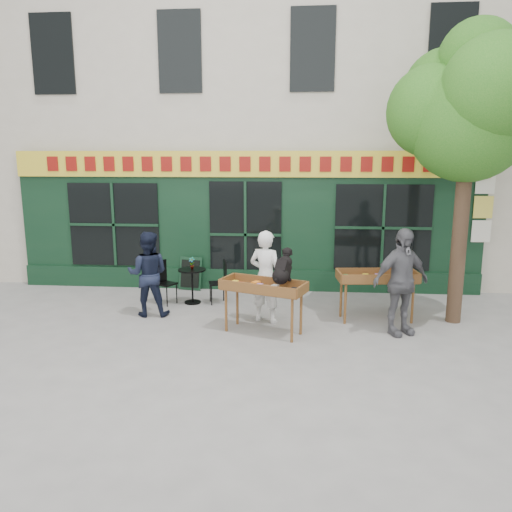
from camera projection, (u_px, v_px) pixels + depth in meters
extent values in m
plane|color=slate|center=(233.00, 320.00, 9.84)|extent=(80.00, 80.00, 0.00)
cube|color=beige|center=(258.00, 93.00, 14.72)|extent=(14.00, 7.00, 10.00)
cube|color=black|center=(246.00, 223.00, 11.89)|extent=(11.00, 0.16, 3.20)
cube|color=yellow|center=(245.00, 164.00, 11.50)|extent=(11.00, 0.06, 0.60)
cube|color=maroon|center=(245.00, 164.00, 11.46)|extent=(9.60, 0.03, 0.34)
cube|color=black|center=(246.00, 279.00, 12.06)|extent=(11.00, 0.10, 0.50)
cube|color=black|center=(246.00, 234.00, 11.84)|extent=(1.70, 0.05, 2.50)
cube|color=black|center=(114.00, 225.00, 12.07)|extent=(2.20, 0.05, 2.00)
cube|color=black|center=(383.00, 228.00, 11.53)|extent=(2.20, 0.05, 2.00)
cube|color=silver|center=(481.00, 231.00, 11.34)|extent=(0.42, 0.02, 0.50)
cube|color=#E5D14C|center=(483.00, 207.00, 11.23)|extent=(0.42, 0.02, 0.50)
cube|color=silver|center=(486.00, 183.00, 11.12)|extent=(0.42, 0.02, 0.50)
cylinder|color=#382619|center=(460.00, 231.00, 9.42)|extent=(0.28, 0.28, 3.60)
sphere|color=#185F15|center=(469.00, 121.00, 9.02)|extent=(2.20, 2.20, 2.20)
sphere|color=#185F15|center=(504.00, 105.00, 9.20)|extent=(1.80, 1.80, 1.80)
sphere|color=#185F15|center=(433.00, 111.00, 9.23)|extent=(1.70, 1.70, 1.70)
sphere|color=#185F15|center=(496.00, 88.00, 8.32)|extent=(1.80, 1.80, 1.80)
sphere|color=#185F15|center=(445.00, 91.00, 9.52)|extent=(1.60, 1.60, 1.60)
sphere|color=#185F15|center=(478.00, 58.00, 8.90)|extent=(1.40, 1.40, 1.40)
cylinder|color=brown|center=(226.00, 310.00, 9.15)|extent=(0.05, 0.05, 0.80)
cylinder|color=brown|center=(292.00, 320.00, 8.60)|extent=(0.05, 0.05, 0.80)
cylinder|color=brown|center=(237.00, 304.00, 9.54)|extent=(0.05, 0.05, 0.80)
cylinder|color=brown|center=(301.00, 313.00, 8.99)|extent=(0.05, 0.05, 0.80)
cube|color=brown|center=(263.00, 290.00, 8.99)|extent=(1.61, 1.08, 0.05)
cube|color=brown|center=(256.00, 289.00, 8.71)|extent=(1.42, 0.57, 0.18)
cube|color=brown|center=(270.00, 282.00, 9.23)|extent=(1.42, 0.57, 0.18)
cube|color=brown|center=(263.00, 286.00, 8.97)|extent=(1.36, 0.84, 0.06)
imported|color=white|center=(266.00, 277.00, 9.60)|extent=(0.77, 0.64, 1.80)
cylinder|color=brown|center=(345.00, 304.00, 9.56)|extent=(0.05, 0.05, 0.80)
cylinder|color=brown|center=(413.00, 303.00, 9.59)|extent=(0.05, 0.05, 0.80)
cylinder|color=brown|center=(341.00, 297.00, 9.99)|extent=(0.05, 0.05, 0.80)
cylinder|color=brown|center=(405.00, 297.00, 10.02)|extent=(0.05, 0.05, 0.80)
cube|color=brown|center=(377.00, 280.00, 9.70)|extent=(1.55, 0.74, 0.05)
cube|color=brown|center=(381.00, 279.00, 9.40)|extent=(1.50, 0.20, 0.18)
cube|color=brown|center=(373.00, 272.00, 9.97)|extent=(1.50, 0.20, 0.18)
cube|color=brown|center=(377.00, 277.00, 9.69)|extent=(1.34, 0.54, 0.06)
imported|color=#545459|center=(401.00, 282.00, 8.92)|extent=(1.23, 0.93, 1.94)
cylinder|color=black|center=(193.00, 302.00, 10.99)|extent=(0.36, 0.36, 0.03)
cylinder|color=black|center=(192.00, 286.00, 10.92)|extent=(0.04, 0.04, 0.72)
cylinder|color=black|center=(192.00, 270.00, 10.84)|extent=(0.60, 0.60, 0.03)
cube|color=black|center=(166.00, 284.00, 10.85)|extent=(0.49, 0.49, 0.03)
cube|color=black|center=(160.00, 272.00, 10.90)|extent=(0.20, 0.33, 0.50)
cylinder|color=black|center=(167.00, 297.00, 10.69)|extent=(0.02, 0.02, 0.44)
cylinder|color=black|center=(177.00, 293.00, 10.94)|extent=(0.02, 0.02, 0.44)
cylinder|color=black|center=(157.00, 294.00, 10.86)|extent=(0.02, 0.02, 0.44)
cylinder|color=black|center=(167.00, 291.00, 11.10)|extent=(0.02, 0.02, 0.44)
cube|color=black|center=(218.00, 283.00, 10.91)|extent=(0.44, 0.44, 0.03)
cube|color=black|center=(225.00, 272.00, 10.89)|extent=(0.13, 0.35, 0.50)
cylinder|color=black|center=(210.00, 292.00, 11.07)|extent=(0.02, 0.02, 0.44)
cylinder|color=black|center=(212.00, 295.00, 10.78)|extent=(0.02, 0.02, 0.44)
cylinder|color=black|center=(224.00, 291.00, 11.12)|extent=(0.02, 0.02, 0.44)
cylinder|color=black|center=(225.00, 295.00, 10.83)|extent=(0.02, 0.02, 0.44)
imported|color=gray|center=(192.00, 263.00, 10.81)|extent=(0.16, 0.13, 0.27)
imported|color=black|center=(148.00, 274.00, 10.00)|extent=(0.90, 0.73, 1.72)
cube|color=black|center=(190.00, 273.00, 12.02)|extent=(0.58, 0.28, 0.79)
cube|color=black|center=(190.00, 274.00, 12.01)|extent=(0.48, 0.25, 0.65)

